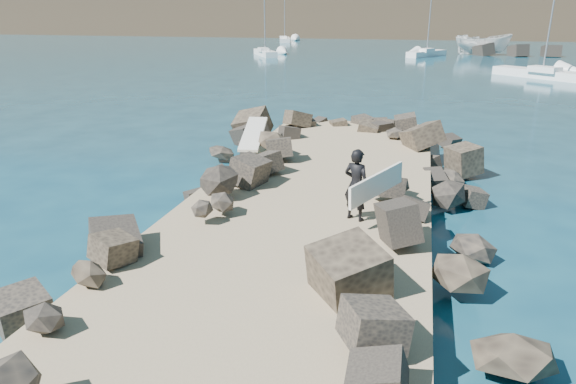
# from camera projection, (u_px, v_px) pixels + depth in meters

# --- Properties ---
(ground) EXTENTS (800.00, 800.00, 0.00)m
(ground) POSITION_uv_depth(u_px,v_px,m) (299.00, 238.00, 12.18)
(ground) COLOR #0F384C
(ground) RESTS_ON ground
(jetty) EXTENTS (6.00, 26.00, 0.60)m
(jetty) POSITION_uv_depth(u_px,v_px,m) (276.00, 265.00, 10.25)
(jetty) COLOR #8C7759
(jetty) RESTS_ON ground
(riprap_left) EXTENTS (2.60, 22.00, 1.00)m
(riprap_left) POSITION_uv_depth(u_px,v_px,m) (155.00, 231.00, 11.33)
(riprap_left) COLOR black
(riprap_left) RESTS_ON ground
(riprap_right) EXTENTS (2.60, 22.00, 1.00)m
(riprap_right) POSITION_uv_depth(u_px,v_px,m) (426.00, 261.00, 9.96)
(riprap_right) COLOR black
(riprap_right) RESTS_ON ground
(surfboard_resting) EXTENTS (1.09, 2.69, 0.09)m
(surfboard_resting) POSITION_uv_depth(u_px,v_px,m) (253.00, 137.00, 17.42)
(surfboard_resting) COLOR silver
(surfboard_resting) RESTS_ON riprap_left
(boat_imported) EXTENTS (6.85, 3.80, 2.50)m
(boat_imported) POSITION_uv_depth(u_px,v_px,m) (483.00, 44.00, 62.11)
(boat_imported) COLOR silver
(boat_imported) RESTS_ON ground
(surfer_with_board) EXTENTS (1.31, 1.84, 1.65)m
(surfer_with_board) POSITION_uv_depth(u_px,v_px,m) (359.00, 185.00, 11.42)
(surfer_with_board) COLOR black
(surfer_with_board) RESTS_ON jetty
(sailboat_c) EXTENTS (7.07, 6.59, 9.48)m
(sailboat_c) POSITION_uv_depth(u_px,v_px,m) (542.00, 74.00, 40.82)
(sailboat_c) COLOR white
(sailboat_c) RESTS_ON ground
(sailboat_b) EXTENTS (4.63, 6.10, 7.75)m
(sailboat_b) POSITION_uv_depth(u_px,v_px,m) (427.00, 53.00, 60.06)
(sailboat_b) COLOR white
(sailboat_b) RESTS_ON ground
(sailboat_a) EXTENTS (4.41, 6.14, 7.69)m
(sailboat_a) POSITION_uv_depth(u_px,v_px,m) (265.00, 53.00, 61.03)
(sailboat_a) COLOR white
(sailboat_a) RESTS_ON ground
(sailboat_e) EXTENTS (3.67, 7.90, 9.25)m
(sailboat_e) POSITION_uv_depth(u_px,v_px,m) (285.00, 40.00, 88.67)
(sailboat_e) COLOR white
(sailboat_e) RESTS_ON ground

